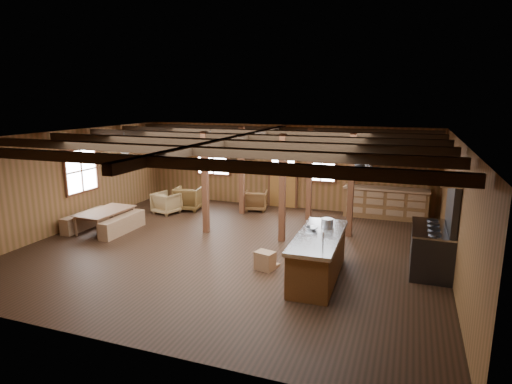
% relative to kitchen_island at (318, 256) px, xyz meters
% --- Properties ---
extents(room, '(10.04, 9.04, 2.84)m').
position_rel_kitchen_island_xyz_m(room, '(-2.38, 1.03, 0.92)').
color(room, black).
rests_on(room, ground).
extents(ceiling_joists, '(9.80, 8.82, 0.18)m').
position_rel_kitchen_island_xyz_m(ceiling_joists, '(-2.38, 1.21, 2.20)').
color(ceiling_joists, black).
rests_on(ceiling_joists, ceiling).
extents(timber_posts, '(3.95, 2.35, 2.80)m').
position_rel_kitchen_island_xyz_m(timber_posts, '(-1.86, 3.11, 0.92)').
color(timber_posts, '#4D2916').
rests_on(timber_posts, floor).
extents(back_door, '(1.02, 0.08, 2.15)m').
position_rel_kitchen_island_xyz_m(back_door, '(-2.38, 5.48, 0.40)').
color(back_door, brown).
rests_on(back_door, floor).
extents(window_back_left, '(1.32, 0.06, 1.32)m').
position_rel_kitchen_island_xyz_m(window_back_left, '(-4.98, 5.49, 1.12)').
color(window_back_left, white).
rests_on(window_back_left, wall_back).
extents(window_back_right, '(1.02, 0.06, 1.32)m').
position_rel_kitchen_island_xyz_m(window_back_right, '(-1.08, 5.49, 1.12)').
color(window_back_right, white).
rests_on(window_back_right, wall_back).
extents(window_left, '(0.14, 1.24, 1.32)m').
position_rel_kitchen_island_xyz_m(window_left, '(-7.34, 1.53, 1.12)').
color(window_left, white).
rests_on(window_left, wall_back).
extents(notice_boards, '(1.08, 0.03, 0.90)m').
position_rel_kitchen_island_xyz_m(notice_boards, '(-3.88, 5.49, 1.16)').
color(notice_boards, silver).
rests_on(notice_boards, wall_back).
extents(back_counter, '(2.55, 0.60, 2.45)m').
position_rel_kitchen_island_xyz_m(back_counter, '(1.02, 5.24, 0.12)').
color(back_counter, brown).
rests_on(back_counter, floor).
extents(pendant_lamps, '(1.86, 2.36, 0.66)m').
position_rel_kitchen_island_xyz_m(pendant_lamps, '(-4.63, 2.03, 1.77)').
color(pendant_lamps, '#2F2F31').
rests_on(pendant_lamps, ceiling).
extents(pot_rack, '(0.37, 3.00, 0.45)m').
position_rel_kitchen_island_xyz_m(pot_rack, '(0.76, 1.31, 1.81)').
color(pot_rack, '#2F2F31').
rests_on(pot_rack, ceiling).
extents(kitchen_island, '(0.94, 2.52, 1.20)m').
position_rel_kitchen_island_xyz_m(kitchen_island, '(0.00, 0.00, 0.00)').
color(kitchen_island, brown).
rests_on(kitchen_island, floor).
extents(step_stool, '(0.52, 0.43, 0.41)m').
position_rel_kitchen_island_xyz_m(step_stool, '(-1.18, 0.06, -0.28)').
color(step_stool, brown).
rests_on(step_stool, floor).
extents(commercial_range, '(0.86, 1.67, 2.07)m').
position_rel_kitchen_island_xyz_m(commercial_range, '(2.26, 1.20, 0.18)').
color(commercial_range, '#2F2F31').
rests_on(commercial_range, floor).
extents(dining_table, '(0.98, 1.68, 0.58)m').
position_rel_kitchen_island_xyz_m(dining_table, '(-6.28, 1.20, -0.19)').
color(dining_table, brown).
rests_on(dining_table, floor).
extents(bench_wall, '(0.31, 1.67, 0.46)m').
position_rel_kitchen_island_xyz_m(bench_wall, '(-7.03, 1.20, -0.25)').
color(bench_wall, brown).
rests_on(bench_wall, floor).
extents(bench_aisle, '(0.32, 1.68, 0.46)m').
position_rel_kitchen_island_xyz_m(bench_aisle, '(-5.75, 1.20, -0.25)').
color(bench_aisle, brown).
rests_on(bench_aisle, floor).
extents(armchair_a, '(0.97, 0.98, 0.78)m').
position_rel_kitchen_island_xyz_m(armchair_a, '(-5.23, 4.01, -0.09)').
color(armchair_a, brown).
rests_on(armchair_a, floor).
extents(armchair_b, '(0.85, 0.86, 0.66)m').
position_rel_kitchen_island_xyz_m(armchair_b, '(-3.08, 4.73, -0.15)').
color(armchair_b, brown).
rests_on(armchair_b, floor).
extents(armchair_c, '(0.91, 0.92, 0.69)m').
position_rel_kitchen_island_xyz_m(armchair_c, '(-5.67, 3.39, -0.13)').
color(armchair_c, olive).
rests_on(armchair_c, floor).
extents(counter_pot, '(0.26, 0.26, 0.16)m').
position_rel_kitchen_island_xyz_m(counter_pot, '(0.04, 0.71, 0.54)').
color(counter_pot, silver).
rests_on(counter_pot, kitchen_island).
extents(bowl, '(0.33, 0.33, 0.06)m').
position_rel_kitchen_island_xyz_m(bowl, '(-0.21, 0.29, 0.49)').
color(bowl, silver).
rests_on(bowl, kitchen_island).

